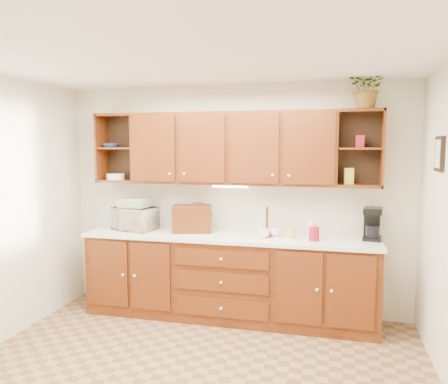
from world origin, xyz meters
The scene contains 23 objects.
ceiling centered at (0.00, 0.00, 2.60)m, with size 4.00×4.00×0.00m, color white.
back_wall centered at (0.00, 1.75, 1.30)m, with size 4.00×4.00×0.00m, color beige.
base_cabinets centered at (0.00, 1.45, 0.45)m, with size 3.20×0.60×0.90m, color #3E1607.
countertop centered at (0.00, 1.44, 0.92)m, with size 3.24×0.64×0.04m, color silver.
upper_cabinets centered at (0.01, 1.59, 1.89)m, with size 3.20×0.33×0.80m.
undercabinet_light centered at (0.00, 1.53, 1.47)m, with size 0.40×0.05×0.03m, color white.
framed_picture centered at (1.98, 0.90, 1.85)m, with size 0.03×0.24×0.30m, color black.
wicker_basket centered at (-1.03, 1.40, 1.02)m, with size 0.24×0.24×0.15m, color olive.
microwave centered at (-1.14, 1.48, 1.07)m, with size 0.48×0.33×0.27m, color beige.
towel_stack centered at (-1.14, 1.48, 1.26)m, with size 0.32×0.24×0.10m, color #D7BB65.
wine_bottle centered at (-1.05, 1.56, 1.10)m, with size 0.08×0.08×0.32m, color black.
woven_tray centered at (-0.42, 1.67, 0.95)m, with size 0.33×0.33×0.02m, color olive.
bread_box centered at (-0.44, 1.52, 1.09)m, with size 0.43×0.27×0.30m, color #3E1607.
mug_tree centered at (0.42, 1.48, 0.99)m, with size 0.29×0.29×0.32m.
canister_red centered at (0.93, 1.38, 1.01)m, with size 0.11×0.11×0.15m, color maroon.
canister_white centered at (0.90, 1.43, 1.04)m, with size 0.07×0.07×0.19m, color white.
canister_yellow centered at (0.68, 1.46, 1.00)m, with size 0.10×0.10×0.11m, color gold.
coffee_maker centered at (1.52, 1.58, 1.10)m, with size 0.22×0.26×0.34m.
bowl_stack centered at (-1.46, 1.56, 1.92)m, with size 0.18×0.18×0.05m, color #26448C.
plate_stack centered at (-1.40, 1.55, 1.56)m, with size 0.21×0.21×0.07m, color white.
pantry_box_yellow centered at (1.27, 1.57, 1.60)m, with size 0.09×0.07×0.17m, color gold.
pantry_box_red centered at (1.36, 1.57, 1.96)m, with size 0.09×0.07×0.13m, color maroon.
potted_plant centered at (1.42, 1.52, 2.50)m, with size 0.37×0.32×0.42m, color #999999.
Camera 1 is at (1.09, -3.16, 1.91)m, focal length 35.00 mm.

